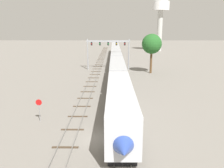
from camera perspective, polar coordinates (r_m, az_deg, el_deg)
name	(u,v)px	position (r m, az deg, el deg)	size (l,w,h in m)	color
ground_plane	(102,138)	(24.83, -2.55, -13.46)	(400.00, 400.00, 0.00)	gray
track_main	(116,60)	(82.82, 0.90, 5.98)	(2.60, 200.00, 0.16)	slate
track_near	(96,70)	(63.24, -3.93, 3.50)	(2.60, 160.00, 0.16)	slate
passenger_train	(116,59)	(66.81, 1.03, 6.29)	(3.04, 101.13, 4.80)	silver
signal_gantry	(108,47)	(63.86, -0.97, 9.21)	(12.10, 0.49, 8.50)	#999BA0
water_tower	(161,11)	(120.81, 12.10, 17.41)	(8.56, 8.56, 25.55)	beige
stop_sign	(39,107)	(29.66, -17.85, -5.56)	(0.76, 0.08, 2.88)	gray
trackside_tree_left	(152,44)	(59.31, 9.96, 9.84)	(5.05, 5.05, 10.05)	brown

